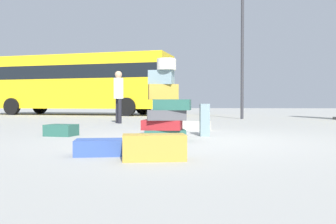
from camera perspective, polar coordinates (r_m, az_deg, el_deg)
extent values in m
plane|color=#9E9E99|center=(6.15, 2.49, -4.45)|extent=(80.00, 80.00, 0.00)
cube|color=#26594C|center=(6.03, -0.51, -3.68)|extent=(0.73, 0.50, 0.18)
cube|color=maroon|center=(5.99, -0.94, -2.05)|extent=(0.67, 0.43, 0.16)
cube|color=#4C4C51|center=(5.93, -0.28, -0.49)|extent=(0.68, 0.47, 0.17)
cube|color=#26594C|center=(5.91, 0.69, 1.15)|extent=(0.62, 0.40, 0.17)
cube|color=#B28C33|center=(6.13, -0.79, 3.17)|extent=(0.54, 0.39, 0.26)
cube|color=gray|center=(6.12, -1.05, 5.48)|extent=(0.44, 0.31, 0.24)
cylinder|color=beige|center=(6.07, -0.25, 7.55)|extent=(0.32, 0.32, 0.19)
cube|color=beige|center=(8.43, 3.86, -2.18)|extent=(0.88, 0.68, 0.20)
cube|color=#334F99|center=(4.45, -9.85, -5.50)|extent=(0.79, 0.54, 0.19)
cube|color=#B28C33|center=(3.97, -2.21, -5.59)|extent=(0.73, 0.42, 0.29)
cube|color=gray|center=(6.93, 5.80, -1.25)|extent=(0.19, 0.32, 0.62)
cube|color=#26594C|center=(7.20, -16.53, -2.77)|extent=(0.60, 0.51, 0.22)
cylinder|color=black|center=(11.43, -7.99, 0.17)|extent=(0.12, 0.12, 0.77)
cylinder|color=black|center=(11.22, -7.65, 0.15)|extent=(0.12, 0.12, 0.77)
cylinder|color=white|center=(11.33, -7.83, 3.72)|extent=(0.30, 0.30, 0.64)
sphere|color=tan|center=(11.36, -7.84, 5.89)|extent=(0.22, 0.22, 0.22)
cube|color=yellow|center=(20.28, -13.92, 4.53)|extent=(10.41, 4.33, 2.80)
cube|color=black|center=(20.31, -13.93, 5.91)|extent=(10.21, 4.32, 0.70)
cylinder|color=black|center=(20.06, -3.90, 0.89)|extent=(0.93, 0.41, 0.90)
cylinder|color=black|center=(17.71, -6.50, 0.82)|extent=(0.93, 0.41, 0.90)
cylinder|color=black|center=(23.04, -19.59, 0.88)|extent=(0.93, 0.41, 0.90)
cylinder|color=black|center=(21.02, -23.44, 0.80)|extent=(0.93, 0.41, 0.90)
cylinder|color=#333338|center=(14.75, 11.67, 9.14)|extent=(0.12, 0.12, 5.24)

